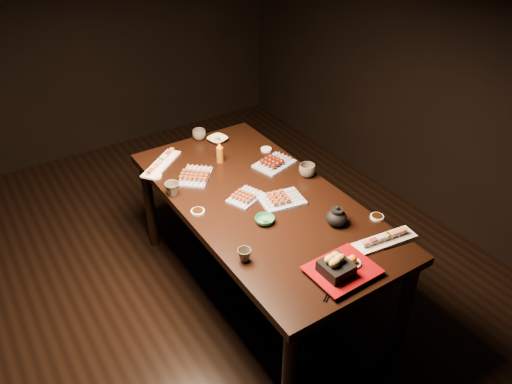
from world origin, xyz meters
TOP-DOWN VIEW (x-y plane):
  - ground at (0.00, 0.00)m, footprint 5.00×5.00m
  - dining_table at (0.38, 0.00)m, footprint 1.09×1.89m
  - sushi_platter_near at (0.70, -0.67)m, footprint 0.37×0.15m
  - sushi_platter_far at (0.05, 0.67)m, footprint 0.35×0.30m
  - yakitori_plate_center at (0.30, 0.06)m, footprint 0.24×0.21m
  - yakitori_plate_right at (0.46, -0.08)m, footprint 0.27×0.22m
  - yakitori_plate_left at (0.16, 0.42)m, footprint 0.28×0.29m
  - tsukune_plate at (0.66, 0.28)m, footprint 0.28×0.24m
  - edamame_bowl_green at (0.27, -0.20)m, footprint 0.11×0.11m
  - edamame_bowl_cream at (0.51, 0.75)m, footprint 0.16×0.16m
  - tempura_tray at (0.36, -0.73)m, footprint 0.33×0.26m
  - teacup_near_left at (0.02, -0.39)m, footprint 0.07×0.07m
  - teacup_mid_right at (0.76, 0.06)m, footprint 0.12×0.12m
  - teacup_far_left at (-0.04, 0.33)m, footprint 0.10×0.10m
  - teacup_far_right at (0.42, 0.85)m, footprint 0.10×0.10m
  - teapot at (0.59, -0.42)m, footprint 0.18×0.18m
  - condiment_bottle at (0.39, 0.50)m, footprint 0.06×0.06m
  - sauce_dish_west at (0.00, 0.08)m, footprint 0.09×0.09m
  - sauce_dish_east at (0.72, 0.47)m, footprint 0.08×0.08m
  - sauce_dish_se at (0.81, -0.50)m, footprint 0.09×0.09m
  - sauce_dish_nw at (-0.04, 0.56)m, footprint 0.09×0.09m
  - chopsticks_near at (0.26, -0.77)m, footprint 0.19×0.13m
  - chopsticks_se at (0.76, -0.73)m, footprint 0.23×0.06m

SIDE VIEW (x-z plane):
  - ground at x=0.00m, z-range 0.00..0.00m
  - dining_table at x=0.38m, z-range 0.00..0.75m
  - chopsticks_near at x=0.26m, z-range 0.75..0.76m
  - chopsticks_se at x=0.76m, z-range 0.75..0.76m
  - sauce_dish_east at x=0.72m, z-range 0.75..0.76m
  - sauce_dish_se at x=0.81m, z-range 0.75..0.76m
  - sauce_dish_nw at x=-0.04m, z-range 0.75..0.76m
  - sauce_dish_west at x=0.00m, z-range 0.75..0.76m
  - edamame_bowl_cream at x=0.51m, z-range 0.75..0.78m
  - edamame_bowl_green at x=0.27m, z-range 0.75..0.78m
  - sushi_platter_near at x=0.70m, z-range 0.75..0.79m
  - sushi_platter_far at x=0.05m, z-range 0.75..0.79m
  - yakitori_plate_center at x=0.30m, z-range 0.75..0.80m
  - yakitori_plate_left at x=0.16m, z-range 0.75..0.81m
  - yakitori_plate_right at x=0.46m, z-range 0.75..0.81m
  - tsukune_plate at x=0.66m, z-range 0.75..0.81m
  - teacup_near_left at x=0.02m, z-range 0.75..0.82m
  - teacup_far_right at x=0.42m, z-range 0.75..0.82m
  - teacup_far_left at x=-0.04m, z-range 0.75..0.83m
  - teacup_mid_right at x=0.76m, z-range 0.75..0.83m
  - teapot at x=0.59m, z-range 0.75..0.86m
  - tempura_tray at x=0.36m, z-range 0.75..0.87m
  - condiment_bottle at x=0.39m, z-range 0.75..0.89m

